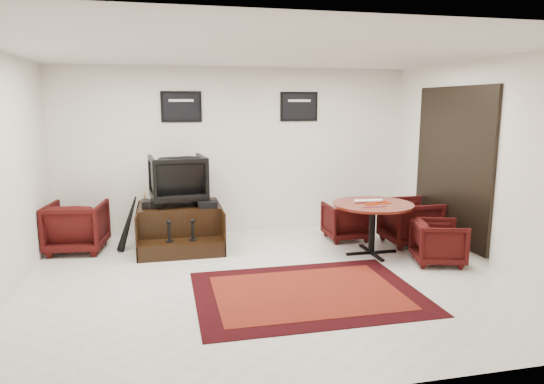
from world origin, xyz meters
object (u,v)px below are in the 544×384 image
(table_chair_back, at_px, (346,219))
(table_chair_corner, at_px, (439,240))
(shine_chair, at_px, (178,177))
(table_chair_window, at_px, (410,219))
(shine_podium, at_px, (180,227))
(armchair_side, at_px, (77,224))
(meeting_table, at_px, (373,209))

(table_chair_back, distance_m, table_chair_corner, 1.65)
(shine_chair, relative_size, table_chair_corner, 1.29)
(table_chair_back, xyz_separation_m, table_chair_window, (0.89, -0.48, 0.06))
(table_chair_window, bearing_deg, shine_podium, 78.65)
(table_chair_back, bearing_deg, shine_chair, -7.57)
(shine_chair, bearing_deg, armchair_side, -3.54)
(armchair_side, bearing_deg, table_chair_window, 178.54)
(armchair_side, xyz_separation_m, table_chair_window, (5.08, -0.77, -0.02))
(table_chair_window, bearing_deg, table_chair_corner, 174.56)
(meeting_table, xyz_separation_m, table_chair_corner, (0.72, -0.61, -0.34))
(armchair_side, distance_m, table_chair_corner, 5.29)
(meeting_table, bearing_deg, table_chair_back, 95.88)
(shine_chair, distance_m, meeting_table, 3.02)
(shine_podium, height_order, meeting_table, meeting_table)
(table_chair_corner, bearing_deg, armchair_side, 86.54)
(armchair_side, relative_size, table_chair_corner, 1.25)
(shine_podium, height_order, table_chair_window, table_chair_window)
(meeting_table, bearing_deg, table_chair_window, 23.35)
(table_chair_window, bearing_deg, shine_chair, 76.55)
(shine_podium, bearing_deg, meeting_table, -20.75)
(table_chair_back, bearing_deg, shine_podium, -4.68)
(table_chair_back, height_order, table_chair_corner, table_chair_back)
(shine_podium, distance_m, shine_chair, 0.79)
(shine_podium, distance_m, armchair_side, 1.53)
(shine_podium, height_order, table_chair_corner, table_chair_corner)
(armchair_side, relative_size, table_chair_back, 1.23)
(shine_podium, xyz_separation_m, armchair_side, (-1.52, 0.07, 0.12))
(meeting_table, xyz_separation_m, table_chair_back, (-0.09, 0.83, -0.34))
(shine_chair, distance_m, armchair_side, 1.66)
(armchair_side, height_order, table_chair_corner, armchair_side)
(armchair_side, xyz_separation_m, table_chair_corner, (5.00, -1.72, -0.08))
(shine_podium, distance_m, table_chair_corner, 3.85)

